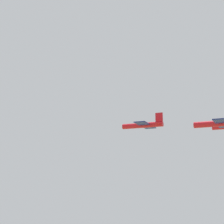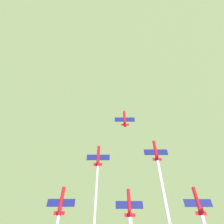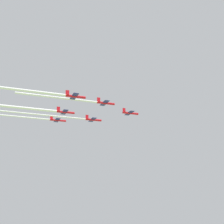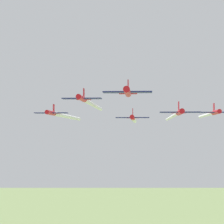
# 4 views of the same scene
# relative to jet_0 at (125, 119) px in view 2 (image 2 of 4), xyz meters

# --- Properties ---
(ground_plane) EXTENTS (3000.00, 3000.00, 0.00)m
(ground_plane) POSITION_rel_jet_0_xyz_m (7.06, 40.04, -133.47)
(ground_plane) COLOR #6B7F4C
(jet_0) EXTENTS (8.24, 8.34, 3.17)m
(jet_0) POSITION_rel_jet_0_xyz_m (0.00, 0.00, 0.00)
(jet_0) COLOR red
(jet_1) EXTENTS (8.24, 8.34, 3.17)m
(jet_1) POSITION_rel_jet_0_xyz_m (-20.42, -6.48, -2.79)
(jet_1) COLOR red
(jet_2) EXTENTS (8.24, 8.34, 3.17)m
(jet_2) POSITION_rel_jet_0_xyz_m (-4.25, -20.99, 0.36)
(jet_2) COLOR red
(jet_3) EXTENTS (8.24, 8.34, 3.17)m
(jet_3) POSITION_rel_jet_0_xyz_m (-40.83, -12.97, -1.98)
(jet_3) COLOR red
(jet_4) EXTENTS (8.24, 8.34, 3.17)m
(jet_4) POSITION_rel_jet_0_xyz_m (-24.67, -27.48, -3.31)
(jet_4) COLOR red
(jet_5) EXTENTS (8.24, 8.34, 3.17)m
(jet_5) POSITION_rel_jet_0_xyz_m (-8.51, -41.99, -2.01)
(jet_5) COLOR red
(smoke_trail_2) EXTENTS (27.61, 30.59, 0.99)m
(smoke_trail_2) POSITION_rel_jet_0_xyz_m (-20.59, -39.19, 0.31)
(smoke_trail_2) COLOR white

